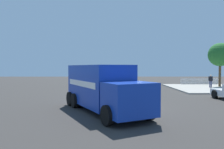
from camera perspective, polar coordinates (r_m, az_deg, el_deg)
name	(u,v)px	position (r m, az deg, el deg)	size (l,w,h in m)	color
ground_plane	(124,107)	(15.68, 3.07, -8.42)	(100.00, 100.00, 0.00)	#33302D
sidewalk_corner_near	(218,88)	(31.90, 25.83, -3.20)	(11.93, 11.93, 0.14)	#9E998E
delivery_truck	(102,87)	(13.97, -2.50, -3.37)	(5.79, 8.10, 2.95)	#1438AD
pedestrian_near_corner	(211,80)	(31.82, 24.21, -1.35)	(0.52, 0.30, 1.67)	navy
picket_fence_run	(200,81)	(37.07, 21.95, -1.61)	(6.22, 0.05, 0.95)	silver
shade_tree_near	(220,55)	(33.84, 26.24, 4.62)	(3.21, 3.21, 6.01)	brown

